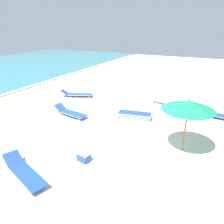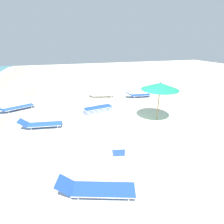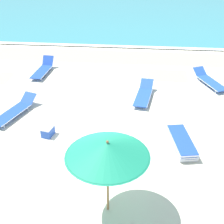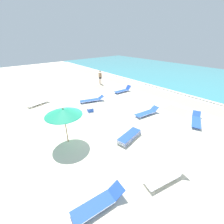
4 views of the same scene
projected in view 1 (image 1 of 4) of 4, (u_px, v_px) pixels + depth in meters
The scene contains 9 objects.
ground_plane at pixel (126, 148), 9.50m from camera, with size 60.00×60.00×0.16m.
beach_umbrella at pixel (188, 105), 8.45m from camera, with size 2.07×2.07×2.26m.
lounger_stack at pixel (134, 115), 12.25m from camera, with size 0.95×1.98×0.32m.
sun_lounger_under_umbrella at pixel (212, 113), 12.40m from camera, with size 0.85×2.14×0.47m.
sun_lounger_beside_umbrella at pixel (164, 101), 14.41m from camera, with size 1.05×2.12×0.63m.
sun_lounger_near_water_left at pixel (24, 172), 7.49m from camera, with size 1.31×2.40×0.49m.
sun_lounger_mid_beach_solo at pixel (77, 94), 15.91m from camera, with size 1.45×2.32×0.48m.
sun_lounger_mid_beach_pair_a at pixel (71, 112), 12.55m from camera, with size 0.91×2.23×0.51m.
cooler_box at pixel (84, 157), 8.38m from camera, with size 0.45×0.56×0.37m.
Camera 1 is at (-7.63, -3.16, 4.90)m, focal length 35.00 mm.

